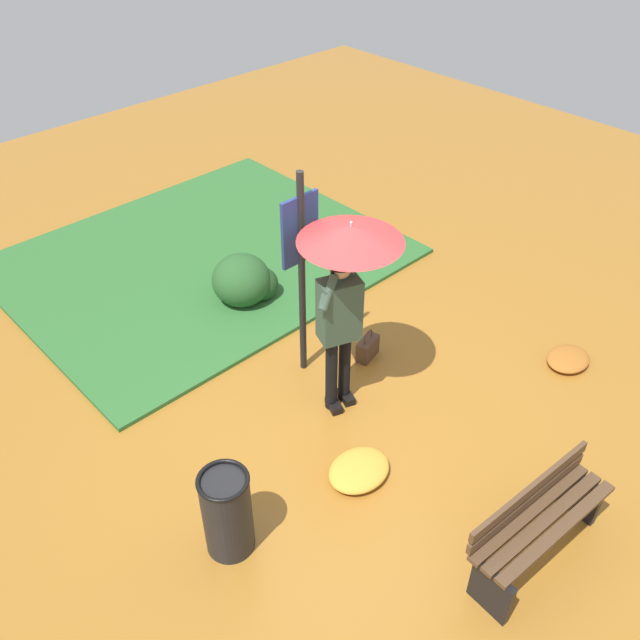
{
  "coord_description": "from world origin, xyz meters",
  "views": [
    {
      "loc": [
        -3.38,
        -3.26,
        4.94
      ],
      "look_at": [
        0.23,
        0.56,
        0.85
      ],
      "focal_mm": 38.2,
      "sensor_mm": 36.0,
      "label": 1
    }
  ],
  "objects_px": {
    "handbag": "(368,348)",
    "park_bench": "(538,523)",
    "info_sign_post": "(301,253)",
    "person_with_umbrella": "(346,272)",
    "trash_bin": "(227,512)"
  },
  "relations": [
    {
      "from": "person_with_umbrella",
      "to": "trash_bin",
      "type": "xyz_separation_m",
      "value": [
        -1.89,
        -0.59,
        -1.13
      ]
    },
    {
      "from": "person_with_umbrella",
      "to": "trash_bin",
      "type": "height_order",
      "value": "person_with_umbrella"
    },
    {
      "from": "person_with_umbrella",
      "to": "park_bench",
      "type": "relative_size",
      "value": 1.45
    },
    {
      "from": "trash_bin",
      "to": "info_sign_post",
      "type": "bearing_deg",
      "value": 32.62
    },
    {
      "from": "handbag",
      "to": "info_sign_post",
      "type": "bearing_deg",
      "value": 149.21
    },
    {
      "from": "person_with_umbrella",
      "to": "trash_bin",
      "type": "bearing_deg",
      "value": -162.54
    },
    {
      "from": "person_with_umbrella",
      "to": "handbag",
      "type": "bearing_deg",
      "value": 22.07
    },
    {
      "from": "person_with_umbrella",
      "to": "handbag",
      "type": "height_order",
      "value": "person_with_umbrella"
    },
    {
      "from": "park_bench",
      "to": "info_sign_post",
      "type": "bearing_deg",
      "value": 86.22
    },
    {
      "from": "info_sign_post",
      "to": "handbag",
      "type": "bearing_deg",
      "value": -30.79
    },
    {
      "from": "handbag",
      "to": "park_bench",
      "type": "xyz_separation_m",
      "value": [
        -0.82,
        -2.61,
        0.28
      ]
    },
    {
      "from": "info_sign_post",
      "to": "trash_bin",
      "type": "relative_size",
      "value": 2.76
    },
    {
      "from": "person_with_umbrella",
      "to": "info_sign_post",
      "type": "distance_m",
      "value": 0.64
    },
    {
      "from": "info_sign_post",
      "to": "trash_bin",
      "type": "distance_m",
      "value": 2.5
    },
    {
      "from": "info_sign_post",
      "to": "handbag",
      "type": "xyz_separation_m",
      "value": [
        0.62,
        -0.37,
        -1.32
      ]
    }
  ]
}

